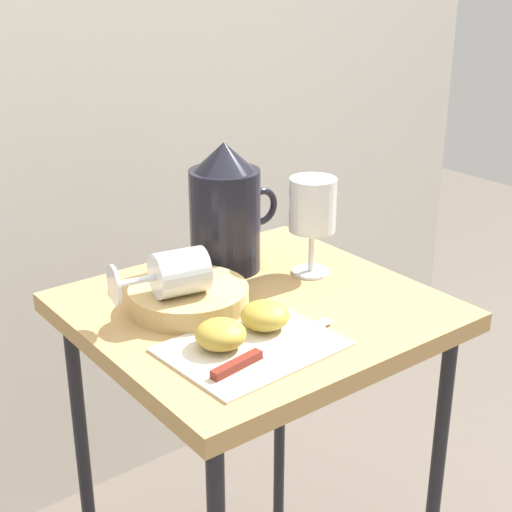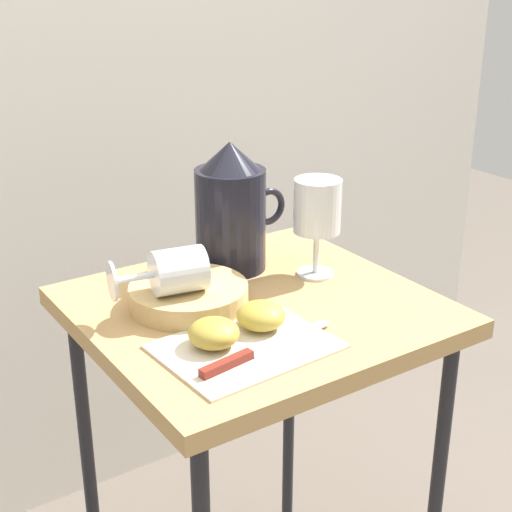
{
  "view_description": "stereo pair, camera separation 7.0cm",
  "coord_description": "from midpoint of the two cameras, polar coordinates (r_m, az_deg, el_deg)",
  "views": [
    {
      "loc": [
        -0.66,
        -0.86,
        1.24
      ],
      "look_at": [
        0.0,
        0.0,
        0.8
      ],
      "focal_mm": 53.27,
      "sensor_mm": 36.0,
      "label": 1
    },
    {
      "loc": [
        -0.6,
        -0.9,
        1.24
      ],
      "look_at": [
        0.0,
        0.0,
        0.8
      ],
      "focal_mm": 53.27,
      "sensor_mm": 36.0,
      "label": 2
    }
  ],
  "objects": [
    {
      "name": "wine_glass_tipped_near",
      "position": [
        1.14,
        -4.35,
        -1.16
      ],
      "size": [
        0.15,
        0.09,
        0.07
      ],
      "color": "silver",
      "rests_on": "basket_tray"
    },
    {
      "name": "curtain_drape",
      "position": [
        1.64,
        -11.29,
        13.99
      ],
      "size": [
        2.4,
        0.03,
        2.05
      ],
      "primitive_type": "cube",
      "color": "silver",
      "rests_on": "ground_plane"
    },
    {
      "name": "pitcher",
      "position": [
        1.3,
        -0.34,
        2.88
      ],
      "size": [
        0.17,
        0.12,
        0.22
      ],
      "color": "black",
      "rests_on": "table"
    },
    {
      "name": "apple_half_left",
      "position": [
        1.06,
        -1.29,
        -5.84
      ],
      "size": [
        0.07,
        0.07,
        0.04
      ],
      "primitive_type": "ellipsoid",
      "color": "#B29938",
      "rests_on": "linen_napkin"
    },
    {
      "name": "wine_glass_upright",
      "position": [
        1.27,
        6.21,
        3.36
      ],
      "size": [
        0.08,
        0.08,
        0.17
      ],
      "color": "silver",
      "rests_on": "table"
    },
    {
      "name": "apple_half_right",
      "position": [
        1.1,
        2.19,
        -4.52
      ],
      "size": [
        0.07,
        0.07,
        0.04
      ],
      "primitive_type": "ellipsoid",
      "color": "#B29938",
      "rests_on": "linen_napkin"
    },
    {
      "name": "linen_napkin",
      "position": [
        1.07,
        1.09,
        -6.84
      ],
      "size": [
        0.24,
        0.19,
        0.0
      ],
      "primitive_type": "cube",
      "rotation": [
        0.0,
        0.0,
        0.06
      ],
      "color": "beige",
      "rests_on": "table"
    },
    {
      "name": "table",
      "position": [
        1.23,
        1.64,
        -6.75
      ],
      "size": [
        0.53,
        0.5,
        0.72
      ],
      "color": "tan",
      "rests_on": "ground_plane"
    },
    {
      "name": "knife",
      "position": [
        1.03,
        1.42,
        -7.46
      ],
      "size": [
        0.23,
        0.05,
        0.01
      ],
      "color": "silver",
      "rests_on": "linen_napkin"
    },
    {
      "name": "basket_tray",
      "position": [
        1.18,
        -3.4,
        -3.01
      ],
      "size": [
        0.19,
        0.19,
        0.03
      ],
      "primitive_type": "cylinder",
      "color": "tan",
      "rests_on": "table"
    }
  ]
}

